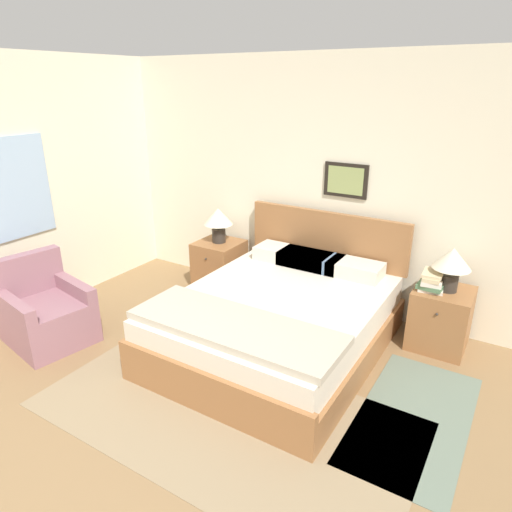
{
  "coord_description": "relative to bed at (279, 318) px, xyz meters",
  "views": [
    {
      "loc": [
        1.68,
        -1.12,
        2.32
      ],
      "look_at": [
        -0.1,
        1.77,
        1.02
      ],
      "focal_mm": 32.0,
      "sensor_mm": 36.0,
      "label": 1
    }
  ],
  "objects": [
    {
      "name": "table_lamp_by_door",
      "position": [
        1.27,
        0.81,
        0.54
      ],
      "size": [
        0.33,
        0.33,
        0.4
      ],
      "color": "#2D2823",
      "rests_on": "nightstand_by_door"
    },
    {
      "name": "book_hardcover_middle",
      "position": [
        1.14,
        0.75,
        0.32
      ],
      "size": [
        0.23,
        0.26,
        0.04
      ],
      "rotation": [
        0.0,
        0.0,
        -0.06
      ],
      "color": "#4C7551",
      "rests_on": "book_thick_bottom"
    },
    {
      "name": "book_novel_upper",
      "position": [
        1.14,
        0.75,
        0.36
      ],
      "size": [
        0.21,
        0.28,
        0.04
      ],
      "rotation": [
        0.0,
        0.0,
        0.14
      ],
      "color": "silver",
      "rests_on": "book_hardcover_middle"
    },
    {
      "name": "book_thick_bottom",
      "position": [
        1.14,
        0.75,
        0.29
      ],
      "size": [
        0.24,
        0.24,
        0.03
      ],
      "rotation": [
        0.0,
        0.0,
        0.14
      ],
      "color": "silver",
      "rests_on": "nightstand_by_door"
    },
    {
      "name": "book_paperback_top",
      "position": [
        1.14,
        0.75,
        0.43
      ],
      "size": [
        0.18,
        0.26,
        0.03
      ],
      "rotation": [
        0.0,
        0.0,
        0.06
      ],
      "color": "beige",
      "rests_on": "book_slim_near_top"
    },
    {
      "name": "bed",
      "position": [
        0.0,
        0.0,
        0.0
      ],
      "size": [
        1.74,
        2.15,
        1.07
      ],
      "color": "#936038",
      "rests_on": "ground_plane"
    },
    {
      "name": "armchair",
      "position": [
        -1.95,
        -1.03,
        -0.02
      ],
      "size": [
        0.85,
        0.78,
        0.8
      ],
      "rotation": [
        0.0,
        0.0,
        -1.75
      ],
      "color": "#8E606B",
      "rests_on": "ground_plane"
    },
    {
      "name": "area_rug_bedside",
      "position": [
        1.32,
        -0.32,
        -0.29
      ],
      "size": [
        0.75,
        1.5,
        0.01
      ],
      "color": "slate",
      "rests_on": "ground_plane"
    },
    {
      "name": "area_rug_main",
      "position": [
        0.1,
        -1.03,
        -0.29
      ],
      "size": [
        2.79,
        1.47,
        0.01
      ],
      "color": "#897556",
      "rests_on": "ground_plane"
    },
    {
      "name": "book_slim_near_top",
      "position": [
        1.14,
        0.75,
        0.4
      ],
      "size": [
        0.16,
        0.27,
        0.04
      ],
      "rotation": [
        0.0,
        0.0,
        0.07
      ],
      "color": "beige",
      "rests_on": "book_novel_upper"
    },
    {
      "name": "nightstand_near_window",
      "position": [
        -1.25,
        0.8,
        -0.01
      ],
      "size": [
        0.5,
        0.52,
        0.57
      ],
      "color": "#936038",
      "rests_on": "ground_plane"
    },
    {
      "name": "wall_back",
      "position": [
        0.07,
        1.13,
        1.0
      ],
      "size": [
        7.66,
        0.09,
        2.6
      ],
      "color": "beige",
      "rests_on": "ground_plane"
    },
    {
      "name": "table_lamp_near_window",
      "position": [
        -1.25,
        0.81,
        0.54
      ],
      "size": [
        0.33,
        0.33,
        0.4
      ],
      "color": "#2D2823",
      "rests_on": "nightstand_near_window"
    },
    {
      "name": "wall_left",
      "position": [
        -2.59,
        -0.53,
        1.0
      ],
      "size": [
        0.08,
        5.62,
        2.6
      ],
      "color": "beige",
      "rests_on": "ground_plane"
    },
    {
      "name": "nightstand_by_door",
      "position": [
        1.25,
        0.8,
        -0.01
      ],
      "size": [
        0.5,
        0.52,
        0.57
      ],
      "color": "#936038",
      "rests_on": "ground_plane"
    }
  ]
}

